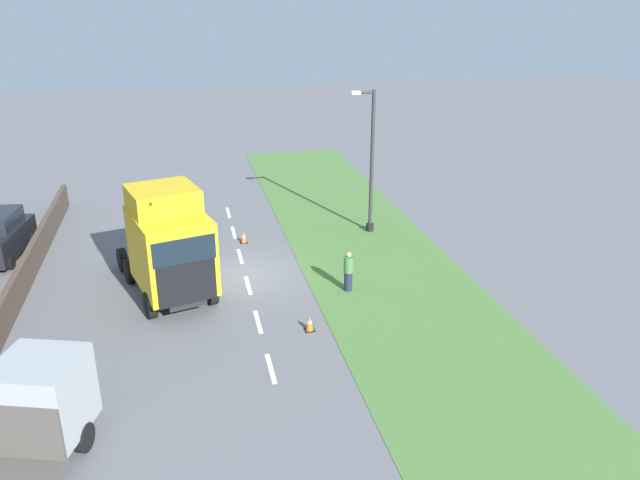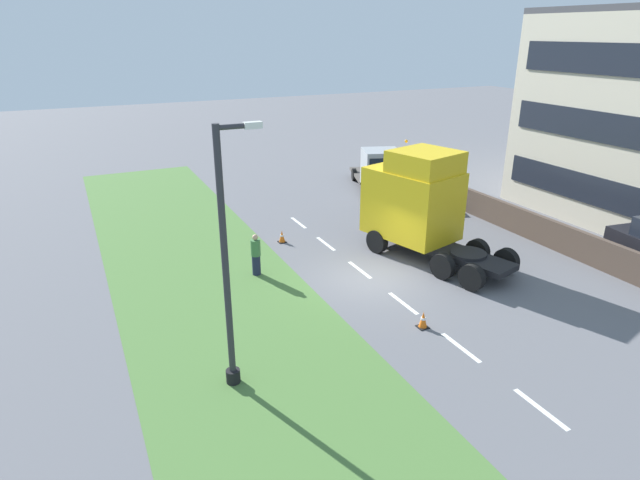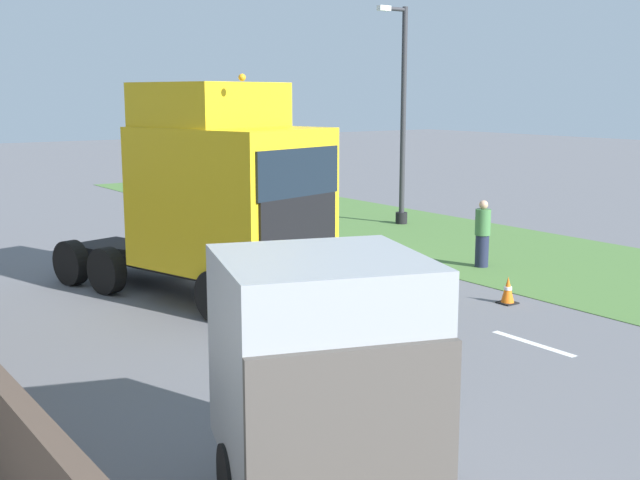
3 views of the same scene
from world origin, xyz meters
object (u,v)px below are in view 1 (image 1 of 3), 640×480
flatbed_truck (34,414)px  lamp_post (370,170)px  parked_car (0,236)px  pedestrian (348,272)px  traffic_cone_trailing (310,323)px  lorry_cab (169,246)px  traffic_cone_lead (244,237)px

flatbed_truck → lamp_post: bearing=66.0°
parked_car → lamp_post: lamp_post is taller
pedestrian → traffic_cone_trailing: size_ratio=2.97×
lorry_cab → traffic_cone_trailing: bearing=127.0°
parked_car → traffic_cone_lead: bearing=-175.2°
flatbed_truck → traffic_cone_lead: flatbed_truck is taller
parked_car → lamp_post: size_ratio=0.62×
pedestrian → lorry_cab: bearing=-6.7°
lorry_cab → parked_car: bearing=-53.7°
lorry_cab → pedestrian: bearing=157.8°
pedestrian → traffic_cone_trailing: 3.67m
lamp_post → traffic_cone_lead: 7.12m
lorry_cab → parked_car: 9.87m
flatbed_truck → pedestrian: flatbed_truck is taller
lamp_post → pedestrian: 7.46m
lorry_cab → flatbed_truck: (3.45, 8.75, -0.87)m
flatbed_truck → parked_car: (4.24, -14.81, -0.38)m
lamp_post → traffic_cone_trailing: (5.08, 9.33, -2.95)m
lorry_cab → pedestrian: 7.22m
traffic_cone_lead → traffic_cone_trailing: (-1.39, 9.14, 0.00)m
pedestrian → lamp_post: bearing=-113.8°
flatbed_truck → parked_car: flatbed_truck is taller
flatbed_truck → traffic_cone_trailing: 9.75m
lorry_cab → traffic_cone_lead: 6.74m
lamp_post → traffic_cone_trailing: bearing=61.4°
lorry_cab → lamp_post: 11.42m
traffic_cone_lead → traffic_cone_trailing: size_ratio=1.00×
pedestrian → traffic_cone_lead: (3.62, -6.28, -0.56)m
pedestrian → parked_car: bearing=-25.1°
lamp_post → pedestrian: bearing=66.2°
traffic_cone_lead → flatbed_truck: bearing=64.2°
parked_car → lamp_post: (-17.57, 0.42, 2.18)m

